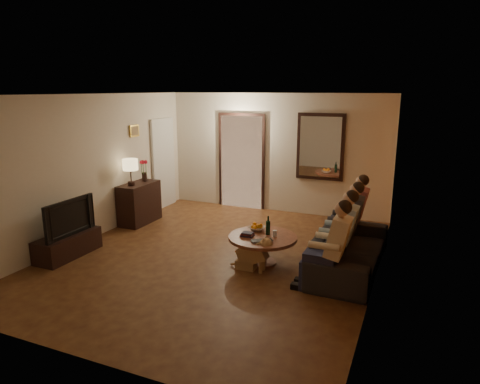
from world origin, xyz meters
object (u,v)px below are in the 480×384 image
at_px(bowl, 257,229).
at_px(laptop, 263,242).
at_px(person_a, 333,251).
at_px(person_c, 348,225).
at_px(tv, 65,217).
at_px(dog, 252,253).
at_px(person_d, 354,215).
at_px(wine_bottle, 268,225).
at_px(sofa, 350,249).
at_px(table_lamp, 131,172).
at_px(dresser, 139,203).
at_px(person_b, 341,237).
at_px(tv_stand, 68,245).
at_px(coffee_table, 263,250).

height_order(bowl, laptop, bowl).
xyz_separation_m(person_a, person_c, (0.00, 1.20, 0.00)).
bearing_deg(tv, dog, -77.65).
xyz_separation_m(person_d, bowl, (-1.38, -1.00, -0.12)).
bearing_deg(bowl, wine_bottle, -27.55).
xyz_separation_m(sofa, wine_bottle, (-1.25, -0.22, 0.28)).
relative_size(table_lamp, sofa, 0.25).
height_order(dresser, sofa, dresser).
distance_m(sofa, person_d, 0.95).
bearing_deg(person_b, tv, -166.91).
distance_m(sofa, laptop, 1.35).
bearing_deg(person_d, tv_stand, -152.74).
height_order(sofa, person_a, person_a).
bearing_deg(laptop, tv_stand, 156.77).
xyz_separation_m(coffee_table, laptop, (0.10, -0.28, 0.24)).
bearing_deg(wine_bottle, person_c, 24.51).
distance_m(coffee_table, bowl, 0.38).
height_order(sofa, bowl, sofa).
height_order(person_a, person_c, same).
relative_size(table_lamp, coffee_table, 0.50).
bearing_deg(dog, person_d, 51.24).
height_order(coffee_table, bowl, bowl).
height_order(sofa, laptop, sofa).
relative_size(person_c, person_d, 1.00).
height_order(person_b, wine_bottle, person_b).
bearing_deg(dresser, dog, -23.68).
xyz_separation_m(tv_stand, bowl, (2.87, 1.18, 0.30)).
height_order(tv, bowl, tv).
height_order(dresser, tv_stand, dresser).
bearing_deg(bowl, table_lamp, 168.86).
bearing_deg(person_a, tv_stand, -174.79).
distance_m(dog, wine_bottle, 0.53).
distance_m(person_c, person_d, 0.60).
height_order(sofa, dog, sofa).
relative_size(tv, dog, 1.84).
bearing_deg(person_a, person_d, 90.00).
distance_m(dresser, coffee_table, 3.22).
distance_m(tv, laptop, 3.23).
height_order(table_lamp, tv, table_lamp).
height_order(tv_stand, laptop, laptop).
bearing_deg(wine_bottle, dog, -104.22).
bearing_deg(coffee_table, dresser, 161.76).
distance_m(table_lamp, person_a, 4.49).
distance_m(tv, person_d, 4.78).
distance_m(sofa, coffee_table, 1.34).
bearing_deg(tv_stand, wine_bottle, 18.96).
height_order(tv, wine_bottle, tv).
bearing_deg(person_a, laptop, 164.81).
height_order(table_lamp, dog, table_lamp).
distance_m(table_lamp, bowl, 2.99).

